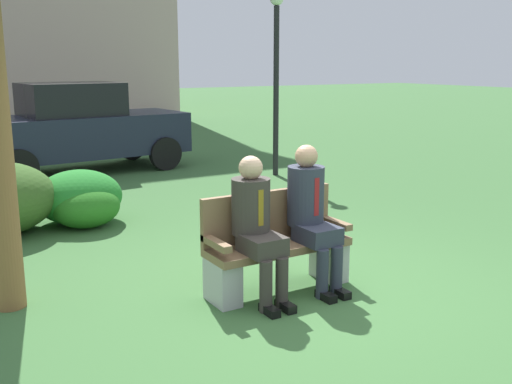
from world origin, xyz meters
TOP-DOWN VIEW (x-y plane):
  - ground_plane at (0.00, 0.00)m, footprint 80.00×80.00m
  - park_bench at (-0.22, 0.29)m, footprint 1.36×0.44m
  - seated_man_left at (-0.50, 0.17)m, footprint 0.34×0.72m
  - seated_man_right at (0.09, 0.18)m, footprint 0.34×0.72m
  - shrub_near_bench at (-1.14, 3.30)m, footprint 0.86×0.79m
  - shrub_mid_lawn at (-1.15, 3.54)m, footprint 1.12×1.02m
  - parked_car_far at (-0.13, 7.25)m, footprint 4.02×1.98m
  - street_lamp at (2.87, 5.06)m, footprint 0.24×0.24m

SIDE VIEW (x-z plane):
  - ground_plane at x=0.00m, z-range 0.00..0.00m
  - shrub_near_bench at x=-1.14m, z-range 0.00..0.54m
  - shrub_mid_lawn at x=-1.15m, z-range 0.00..0.70m
  - park_bench at x=-0.22m, z-range -0.05..0.85m
  - seated_man_left at x=-0.50m, z-range 0.08..1.35m
  - seated_man_right at x=0.09m, z-range 0.08..1.40m
  - parked_car_far at x=-0.13m, z-range 0.00..1.68m
  - street_lamp at x=2.87m, z-range 0.39..3.65m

